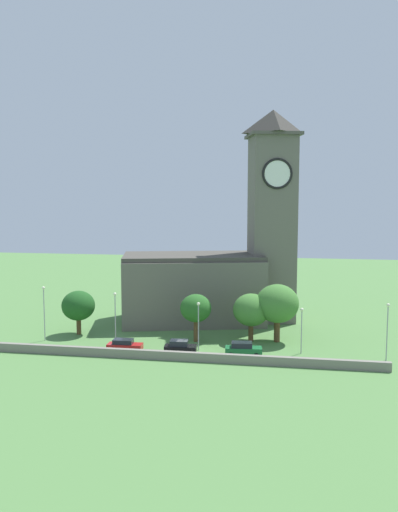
{
  "coord_description": "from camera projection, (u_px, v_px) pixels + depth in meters",
  "views": [
    {
      "loc": [
        13.29,
        -66.62,
        20.21
      ],
      "look_at": [
        0.56,
        7.28,
        12.01
      ],
      "focal_mm": 37.11,
      "sensor_mm": 36.0,
      "label": 1
    }
  ],
  "objects": [
    {
      "name": "quay_barrier",
      "position": [
        180.0,
        356.0,
        66.08
      ],
      "size": [
        50.63,
        0.7,
        1.14
      ],
      "primitive_type": "cube",
      "color": "gray",
      "rests_on": "ground"
    },
    {
      "name": "tree_churchyard",
      "position": [
        277.0,
        304.0,
        74.31
      ],
      "size": [
        6.03,
        6.03,
        8.21
      ],
      "color": "brown",
      "rests_on": "ground"
    },
    {
      "name": "tree_by_tower",
      "position": [
        196.0,
        308.0,
        74.46
      ],
      "size": [
        4.4,
        4.4,
        6.79
      ],
      "color": "brown",
      "rests_on": "ground"
    },
    {
      "name": "tree_riverside_east",
      "position": [
        78.0,
        306.0,
        78.55
      ],
      "size": [
        4.91,
        4.91,
        6.55
      ],
      "color": "brown",
      "rests_on": "ground"
    },
    {
      "name": "tree_riverside_west",
      "position": [
        251.0,
        310.0,
        74.75
      ],
      "size": [
        5.13,
        5.13,
        6.82
      ],
      "color": "brown",
      "rests_on": "ground"
    },
    {
      "name": "streetlamp_east_end",
      "position": [
        388.0,
        323.0,
        65.66
      ],
      "size": [
        0.44,
        0.44,
        7.28
      ],
      "color": "#9EA0A5",
      "rests_on": "ground"
    },
    {
      "name": "car_green",
      "position": [
        243.0,
        349.0,
        67.98
      ],
      "size": [
        4.85,
        2.46,
        1.82
      ],
      "color": "#1E6B38",
      "rests_on": "ground"
    },
    {
      "name": "streetlamp_west_end",
      "position": [
        44.0,
        305.0,
        74.92
      ],
      "size": [
        0.44,
        0.44,
        7.82
      ],
      "color": "#9EA0A5",
      "rests_on": "ground"
    },
    {
      "name": "ground_plane",
      "position": [
        204.0,
        325.0,
        84.4
      ],
      "size": [
        200.0,
        200.0,
        0.0
      ],
      "primitive_type": "plane",
      "color": "#517F42"
    },
    {
      "name": "car_red",
      "position": [
        124.0,
        345.0,
        69.93
      ],
      "size": [
        4.7,
        2.23,
        1.67
      ],
      "color": "red",
      "rests_on": "ground"
    },
    {
      "name": "church",
      "position": [
        221.0,
        262.0,
        86.66
      ],
      "size": [
        29.86,
        17.38,
        34.35
      ],
      "color": "#666056",
      "rests_on": "ground"
    },
    {
      "name": "streetlamp_east_mid",
      "position": [
        302.0,
        322.0,
        68.75
      ],
      "size": [
        0.44,
        0.44,
        6.06
      ],
      "color": "#9EA0A5",
      "rests_on": "ground"
    },
    {
      "name": "streetlamp_central",
      "position": [
        198.0,
        318.0,
        70.0
      ],
      "size": [
        0.44,
        0.44,
        6.55
      ],
      "color": "#9EA0A5",
      "rests_on": "ground"
    },
    {
      "name": "car_black",
      "position": [
        180.0,
        347.0,
        68.53
      ],
      "size": [
        4.27,
        2.42,
        1.92
      ],
      "color": "black",
      "rests_on": "ground"
    },
    {
      "name": "streetlamp_west_mid",
      "position": [
        115.0,
        310.0,
        72.51
      ],
      "size": [
        0.44,
        0.44,
        7.38
      ],
      "color": "#9EA0A5",
      "rests_on": "ground"
    }
  ]
}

